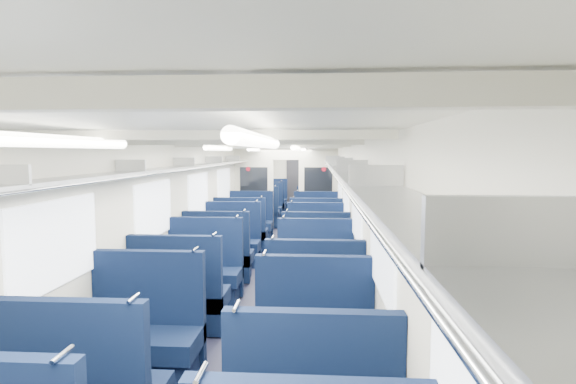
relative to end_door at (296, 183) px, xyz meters
name	(u,v)px	position (x,y,z in m)	size (l,w,h in m)	color
floor	(275,261)	(0.00, -8.94, -1.00)	(2.80, 18.00, 0.01)	black
ceiling	(274,145)	(0.00, -8.94, 1.35)	(2.80, 18.00, 0.01)	silver
wall_left	(206,203)	(-1.40, -8.94, 0.18)	(0.02, 18.00, 2.35)	beige
dado_left	(207,243)	(-1.39, -8.94, -0.65)	(0.03, 17.90, 0.70)	black
wall_right	(345,204)	(1.40, -8.94, 0.18)	(0.02, 18.00, 2.35)	beige
dado_right	(344,245)	(1.39, -8.94, -0.65)	(0.03, 17.90, 0.70)	black
wall_far	(296,178)	(0.00, 0.06, 0.18)	(2.80, 0.02, 2.35)	beige
luggage_rack_left	(214,164)	(-1.21, -8.94, 0.97)	(0.36, 17.40, 0.18)	#B2B5BA
luggage_rack_right	(336,164)	(1.21, -8.94, 0.97)	(0.36, 17.40, 0.18)	#B2B5BA
windows	(272,194)	(0.00, -9.40, 0.42)	(2.78, 15.60, 0.75)	white
ceiling_fittings	(273,148)	(0.00, -9.20, 1.29)	(2.70, 16.06, 0.11)	beige
end_door	(296,183)	(0.00, 0.00, 0.00)	(0.75, 0.06, 2.00)	black
bulkhead	(286,188)	(0.00, -5.70, 0.23)	(2.80, 0.10, 2.35)	beige
seat_6	(144,338)	(-0.83, -13.66, -0.61)	(1.13, 0.62, 1.26)	#0A1733
seat_7	(314,348)	(0.83, -13.77, -0.61)	(1.13, 0.62, 1.26)	#0A1733
seat_8	(180,300)	(-0.83, -12.53, -0.61)	(1.13, 0.62, 1.26)	#0A1733
seat_9	(315,308)	(0.83, -12.68, -0.61)	(1.13, 0.62, 1.26)	#0A1733
seat_10	(204,274)	(-0.83, -11.36, -0.61)	(1.13, 0.62, 1.26)	#0A1733
seat_11	(315,277)	(0.83, -11.37, -0.61)	(1.13, 0.62, 1.26)	#0A1733
seat_12	(219,259)	(-0.83, -10.35, -0.61)	(1.13, 0.62, 1.26)	#0A1733
seat_13	(316,260)	(0.83, -10.33, -0.61)	(1.13, 0.62, 1.26)	#0A1733
seat_14	(232,245)	(-0.83, -9.20, -0.61)	(1.13, 0.62, 1.26)	#0A1733
seat_15	(316,246)	(0.83, -9.25, -0.61)	(1.13, 0.62, 1.26)	#0A1733
seat_16	(241,234)	(-0.83, -8.10, -0.61)	(1.13, 0.62, 1.26)	#0A1733
seat_17	(316,235)	(0.83, -8.10, -0.61)	(1.13, 0.62, 1.26)	#0A1733
seat_18	(250,225)	(-0.83, -6.75, -0.61)	(1.13, 0.62, 1.26)	#0A1733
seat_19	(316,225)	(0.83, -6.76, -0.61)	(1.13, 0.62, 1.26)	#0A1733
seat_20	(260,214)	(-0.83, -4.85, -0.61)	(1.13, 0.62, 1.26)	#0A1733
seat_21	(316,214)	(0.83, -4.75, -0.61)	(1.13, 0.62, 1.26)	#0A1733
seat_22	(264,209)	(-0.83, -3.71, -0.61)	(1.13, 0.62, 1.26)	#0A1733
seat_23	(316,210)	(0.83, -3.72, -0.61)	(1.13, 0.62, 1.26)	#0A1733
seat_24	(268,205)	(-0.83, -2.63, -0.61)	(1.13, 0.62, 1.26)	#0A1733
seat_25	(317,206)	(0.83, -2.63, -0.61)	(1.13, 0.62, 1.26)	#0A1733
seat_26	(272,201)	(-0.83, -1.41, -0.61)	(1.13, 0.62, 1.26)	#0A1733
seat_27	(317,201)	(0.83, -1.31, -0.61)	(1.13, 0.62, 1.26)	#0A1733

